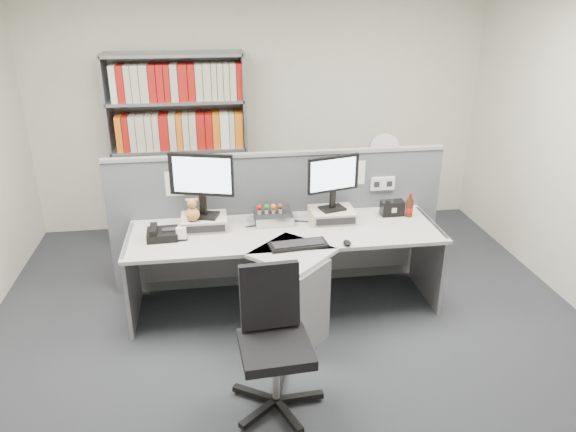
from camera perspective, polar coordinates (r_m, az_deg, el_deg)
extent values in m
plane|color=#32353B|center=(4.25, 1.31, -14.96)|extent=(5.50, 5.50, 0.00)
cube|color=beige|center=(6.22, -2.84, 11.08)|extent=(5.00, 0.04, 2.70)
cube|color=#575C63|center=(5.00, -0.99, -0.51)|extent=(3.00, 0.05, 1.25)
cube|color=#A2A1A7|center=(4.79, -1.04, 6.50)|extent=(3.00, 0.07, 0.03)
cube|color=white|center=(5.06, 9.78, 3.36)|extent=(0.22, 0.04, 0.12)
cube|color=white|center=(4.80, -11.71, 3.44)|extent=(0.16, 0.00, 0.22)
cube|color=white|center=(4.79, -6.93, 3.71)|extent=(0.16, 0.00, 0.22)
cube|color=white|center=(4.96, 7.09, 4.35)|extent=(0.16, 0.00, 0.22)
cube|color=#B1B1AB|center=(4.58, -0.31, -1.67)|extent=(2.60, 0.80, 0.03)
cube|color=#B1B1AB|center=(4.22, 0.45, -3.88)|extent=(0.74, 0.74, 0.03)
cube|color=gray|center=(4.30, 0.68, -8.89)|extent=(0.57, 0.57, 0.69)
cube|color=gray|center=(4.75, -15.87, -6.32)|extent=(0.03, 0.70, 0.72)
cube|color=gray|center=(5.05, 14.28, -4.33)|extent=(0.03, 0.70, 0.72)
cube|color=gray|center=(5.06, -0.87, -3.68)|extent=(2.50, 0.02, 0.45)
cube|color=#BCB29C|center=(4.67, -8.70, -0.61)|extent=(0.38, 0.30, 0.10)
cube|color=black|center=(4.53, -8.69, -1.35)|extent=(0.34, 0.01, 0.06)
cube|color=#BCB29C|center=(4.77, 4.60, 0.13)|extent=(0.38, 0.30, 0.10)
cube|color=black|center=(4.64, 5.00, -0.57)|extent=(0.34, 0.01, 0.06)
cube|color=black|center=(4.64, -8.74, 0.08)|extent=(0.27, 0.23, 0.02)
cube|color=black|center=(4.61, -8.81, 1.18)|extent=(0.06, 0.05, 0.19)
cube|color=black|center=(4.52, -9.01, 4.27)|extent=(0.52, 0.19, 0.35)
cube|color=#CCDBFF|center=(4.50, -8.94, 4.20)|extent=(0.46, 0.14, 0.30)
cube|color=black|center=(4.75, 4.62, 0.79)|extent=(0.24, 0.20, 0.02)
cube|color=black|center=(4.72, 4.65, 1.74)|extent=(0.05, 0.04, 0.17)
cube|color=black|center=(4.64, 4.74, 4.39)|extent=(0.46, 0.16, 0.31)
cube|color=#CCDBFF|center=(4.63, 4.73, 4.32)|extent=(0.41, 0.12, 0.26)
cube|color=black|center=(4.74, -1.55, -0.08)|extent=(0.32, 0.28, 0.08)
cube|color=silver|center=(4.61, -1.34, -0.75)|extent=(0.32, 0.01, 0.08)
cylinder|color=#BCB29C|center=(4.69, -2.98, 0.42)|extent=(0.03, 0.03, 0.03)
sphere|color=#A5140F|center=(4.67, -2.99, 0.91)|extent=(0.05, 0.05, 0.05)
cylinder|color=#BCB29C|center=(4.69, -2.25, 0.46)|extent=(0.03, 0.03, 0.03)
sphere|color=#19721E|center=(4.68, -2.26, 0.95)|extent=(0.05, 0.05, 0.05)
cylinder|color=#BCB29C|center=(4.70, -1.52, 0.50)|extent=(0.03, 0.03, 0.03)
sphere|color=orange|center=(4.68, -1.53, 0.98)|extent=(0.05, 0.05, 0.05)
cylinder|color=#BCB29C|center=(4.70, -0.80, 0.54)|extent=(0.03, 0.03, 0.03)
sphere|color=#593319|center=(4.69, -0.80, 1.02)|extent=(0.05, 0.05, 0.05)
cube|color=black|center=(4.29, 1.07, -3.02)|extent=(0.47, 0.22, 0.03)
cube|color=black|center=(4.29, 1.07, -2.83)|extent=(0.41, 0.16, 0.01)
ellipsoid|color=black|center=(4.34, 6.16, -2.80)|extent=(0.06, 0.10, 0.04)
cube|color=black|center=(4.54, -12.91, -1.87)|extent=(0.25, 0.23, 0.07)
cube|color=black|center=(4.52, -13.81, -1.32)|extent=(0.06, 0.20, 0.04)
cube|color=black|center=(4.52, -12.26, -1.38)|extent=(0.11, 0.07, 0.01)
cube|color=black|center=(4.48, -10.98, -2.35)|extent=(0.09, 0.05, 0.02)
cube|color=white|center=(4.45, -11.04, -1.83)|extent=(0.08, 0.03, 0.09)
cube|color=white|center=(4.48, -11.02, -1.64)|extent=(0.08, 0.03, 0.09)
sphere|color=#BE843F|center=(4.55, -9.88, 0.18)|extent=(0.11, 0.11, 0.11)
sphere|color=#BE843F|center=(4.52, -9.96, 1.31)|extent=(0.08, 0.08, 0.08)
sphere|color=#BE843F|center=(4.51, -10.44, 1.62)|extent=(0.03, 0.03, 0.03)
sphere|color=#BE843F|center=(4.51, -9.52, 1.67)|extent=(0.03, 0.03, 0.03)
cube|color=black|center=(4.95, 10.77, 0.82)|extent=(0.20, 0.11, 0.13)
cylinder|color=#3F190A|center=(4.94, 12.50, 0.84)|extent=(0.06, 0.06, 0.16)
cylinder|color=#A5140F|center=(4.95, 12.48, 0.65)|extent=(0.07, 0.07, 0.05)
cylinder|color=#3F190A|center=(4.91, 12.60, 1.97)|extent=(0.03, 0.03, 0.05)
cylinder|color=#A5140F|center=(4.90, 12.63, 2.27)|extent=(0.03, 0.03, 0.01)
cube|color=gray|center=(6.07, -17.69, 6.35)|extent=(0.03, 0.40, 2.00)
cube|color=gray|center=(5.99, -4.50, 7.16)|extent=(0.03, 0.40, 2.00)
cube|color=gray|center=(6.17, -11.08, 7.27)|extent=(1.40, 0.02, 2.00)
cube|color=gray|center=(6.32, -10.48, -1.78)|extent=(1.38, 0.40, 0.03)
cube|color=gray|center=(6.14, -10.81, 2.48)|extent=(1.38, 0.40, 0.03)
cube|color=gray|center=(5.99, -11.16, 6.98)|extent=(1.38, 0.40, 0.03)
cube|color=gray|center=(5.87, -11.53, 11.68)|extent=(1.38, 0.40, 0.03)
cube|color=gray|center=(5.81, -11.89, 16.13)|extent=(1.38, 0.40, 0.03)
cube|color=#A5140F|center=(6.22, -10.61, -0.25)|extent=(1.24, 0.28, 0.36)
cube|color=orange|center=(6.04, -10.95, 4.12)|extent=(1.24, 0.28, 0.36)
cube|color=#BCB29C|center=(5.91, -11.31, 8.72)|extent=(1.24, 0.28, 0.36)
cube|color=white|center=(5.81, -11.69, 13.51)|extent=(1.24, 0.28, 0.36)
cube|color=gray|center=(6.04, 9.47, 0.51)|extent=(0.45, 0.60, 0.70)
cube|color=black|center=(5.71, 10.46, 0.97)|extent=(0.40, 0.02, 0.28)
cube|color=black|center=(5.83, 10.24, -1.96)|extent=(0.40, 0.02, 0.28)
cylinder|color=white|center=(5.91, 9.70, 3.79)|extent=(0.18, 0.18, 0.03)
cylinder|color=white|center=(5.88, 9.76, 4.75)|extent=(0.03, 0.03, 0.18)
cylinder|color=white|center=(5.79, 9.98, 6.95)|extent=(0.30, 0.14, 0.30)
cylinder|color=silver|center=(5.82, 9.89, 7.03)|extent=(0.30, 0.13, 0.30)
cylinder|color=silver|center=(3.73, -1.26, -16.30)|extent=(0.05, 0.05, 0.39)
cube|color=black|center=(3.60, -1.29, -13.64)|extent=(0.47, 0.47, 0.07)
cube|color=black|center=(3.62, -1.93, -8.26)|extent=(0.40, 0.13, 0.45)
cube|color=black|center=(3.89, 1.45, -18.27)|extent=(0.30, 0.07, 0.04)
cylinder|color=black|center=(3.92, 3.20, -18.18)|extent=(0.05, 0.05, 0.03)
cube|color=black|center=(4.00, -0.89, -16.96)|extent=(0.12, 0.30, 0.04)
cylinder|color=black|center=(4.09, -0.68, -16.09)|extent=(0.05, 0.05, 0.03)
cube|color=black|center=(3.92, -3.67, -17.88)|extent=(0.27, 0.20, 0.04)
cylinder|color=black|center=(3.98, -5.23, -17.56)|extent=(0.05, 0.05, 0.03)
cube|color=black|center=(3.77, -3.19, -19.89)|extent=(0.26, 0.22, 0.04)
cylinder|color=black|center=(3.72, -4.56, -20.93)|extent=(0.05, 0.05, 0.03)
cube|color=black|center=(3.75, 0.13, -20.16)|extent=(0.15, 0.29, 0.04)
cylinder|color=black|center=(3.68, 1.10, -21.40)|extent=(0.05, 0.05, 0.03)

